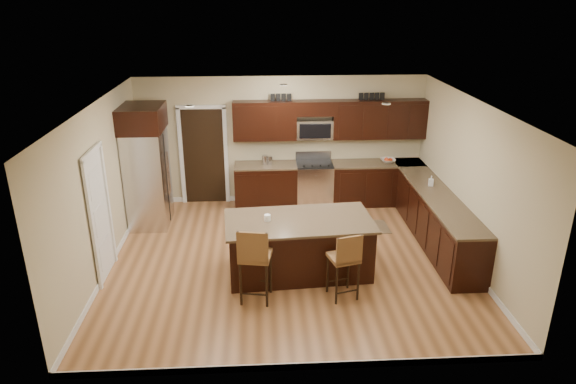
{
  "coord_description": "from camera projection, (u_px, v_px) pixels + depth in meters",
  "views": [
    {
      "loc": [
        -0.45,
        -7.75,
        4.29
      ],
      "look_at": [
        0.01,
        0.4,
        1.09
      ],
      "focal_mm": 32.0,
      "sensor_mm": 36.0,
      "label": 1
    }
  ],
  "objects": [
    {
      "name": "floor",
      "position": [
        289.0,
        260.0,
        8.79
      ],
      "size": [
        6.0,
        6.0,
        0.0
      ],
      "primitive_type": "plane",
      "color": "#A56E41",
      "rests_on": "ground"
    },
    {
      "name": "soap_bottle",
      "position": [
        431.0,
        181.0,
        9.5
      ],
      "size": [
        0.11,
        0.11,
        0.19
      ],
      "primitive_type": "imported",
      "rotation": [
        0.0,
        0.0,
        -0.25
      ],
      "color": "#B2B2B2",
      "rests_on": "base_cabinets"
    },
    {
      "name": "fruit_bowl",
      "position": [
        388.0,
        161.0,
        10.83
      ],
      "size": [
        0.33,
        0.33,
        0.08
      ],
      "primitive_type": "imported",
      "rotation": [
        0.0,
        0.0,
        0.04
      ],
      "color": "silver",
      "rests_on": "base_cabinets"
    },
    {
      "name": "pantry_door",
      "position": [
        99.0,
        217.0,
        7.98
      ],
      "size": [
        0.03,
        0.8,
        2.04
      ],
      "primitive_type": "cube",
      "color": "white",
      "rests_on": "floor"
    },
    {
      "name": "base_cabinets",
      "position": [
        381.0,
        201.0,
        10.07
      ],
      "size": [
        4.02,
        3.96,
        0.92
      ],
      "color": "black",
      "rests_on": "floor"
    },
    {
      "name": "wall_right",
      "position": [
        470.0,
        183.0,
        8.45
      ],
      "size": [
        0.0,
        5.5,
        5.5
      ],
      "primitive_type": "plane",
      "rotation": [
        1.57,
        0.0,
        -1.57
      ],
      "color": "#C3B68D",
      "rests_on": "floor"
    },
    {
      "name": "ceiling",
      "position": [
        289.0,
        103.0,
        7.8
      ],
      "size": [
        6.0,
        6.0,
        0.0
      ],
      "primitive_type": "plane",
      "rotation": [
        3.14,
        0.0,
        0.0
      ],
      "color": "silver",
      "rests_on": "wall_back"
    },
    {
      "name": "wall_left",
      "position": [
        101.0,
        190.0,
        8.14
      ],
      "size": [
        0.0,
        5.5,
        5.5
      ],
      "primitive_type": "plane",
      "rotation": [
        1.57,
        0.0,
        1.57
      ],
      "color": "#C3B68D",
      "rests_on": "floor"
    },
    {
      "name": "canister_tall",
      "position": [
        265.0,
        160.0,
        10.68
      ],
      "size": [
        0.12,
        0.12,
        0.2
      ],
      "primitive_type": "cylinder",
      "color": "silver",
      "rests_on": "base_cabinets"
    },
    {
      "name": "letter_decor",
      "position": [
        326.0,
        97.0,
        10.4
      ],
      "size": [
        2.2,
        0.03,
        0.15
      ],
      "primitive_type": null,
      "color": "black",
      "rests_on": "upper_cabinets"
    },
    {
      "name": "stool_left",
      "position": [
        254.0,
        257.0,
        7.35
      ],
      "size": [
        0.52,
        0.52,
        1.19
      ],
      "rotation": [
        0.0,
        0.0,
        -0.17
      ],
      "color": "brown",
      "rests_on": "floor"
    },
    {
      "name": "island_jar",
      "position": [
        267.0,
        218.0,
        8.07
      ],
      "size": [
        0.1,
        0.1,
        0.1
      ],
      "primitive_type": "cylinder",
      "color": "white",
      "rests_on": "island"
    },
    {
      "name": "refrigerator",
      "position": [
        147.0,
        165.0,
        9.75
      ],
      "size": [
        0.79,
        1.0,
        2.35
      ],
      "color": "silver",
      "rests_on": "floor"
    },
    {
      "name": "range",
      "position": [
        314.0,
        183.0,
        10.93
      ],
      "size": [
        0.76,
        0.64,
        1.11
      ],
      "color": "silver",
      "rests_on": "floor"
    },
    {
      "name": "canister_short",
      "position": [
        270.0,
        160.0,
        10.69
      ],
      "size": [
        0.11,
        0.11,
        0.17
      ],
      "primitive_type": "cylinder",
      "color": "silver",
      "rests_on": "base_cabinets"
    },
    {
      "name": "floor_mat",
      "position": [
        364.0,
        227.0,
        9.99
      ],
      "size": [
        0.95,
        0.65,
        0.01
      ],
      "primitive_type": "cube",
      "rotation": [
        0.0,
        0.0,
        0.03
      ],
      "color": "brown",
      "rests_on": "floor"
    },
    {
      "name": "upper_cabinets",
      "position": [
        332.0,
        119.0,
        10.58
      ],
      "size": [
        4.0,
        0.33,
        0.8
      ],
      "color": "black",
      "rests_on": "wall_back"
    },
    {
      "name": "island",
      "position": [
        299.0,
        247.0,
        8.29
      ],
      "size": [
        2.42,
        1.38,
        0.92
      ],
      "rotation": [
        0.0,
        0.0,
        0.07
      ],
      "color": "black",
      "rests_on": "floor"
    },
    {
      "name": "stool_right",
      "position": [
        345.0,
        258.0,
        7.46
      ],
      "size": [
        0.49,
        0.49,
        1.08
      ],
      "rotation": [
        0.0,
        0.0,
        0.27
      ],
      "color": "brown",
      "rests_on": "floor"
    },
    {
      "name": "doorway",
      "position": [
        204.0,
        156.0,
        10.87
      ],
      "size": [
        0.85,
        0.03,
        2.06
      ],
      "primitive_type": "cube",
      "color": "black",
      "rests_on": "floor"
    },
    {
      "name": "microwave",
      "position": [
        314.0,
        129.0,
        10.66
      ],
      "size": [
        0.76,
        0.31,
        0.4
      ],
      "primitive_type": "cube",
      "color": "silver",
      "rests_on": "upper_cabinets"
    },
    {
      "name": "wall_back",
      "position": [
        281.0,
        140.0,
        10.85
      ],
      "size": [
        6.0,
        0.0,
        6.0
      ],
      "primitive_type": "plane",
      "rotation": [
        1.57,
        0.0,
        0.0
      ],
      "color": "#C3B68D",
      "rests_on": "floor"
    }
  ]
}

